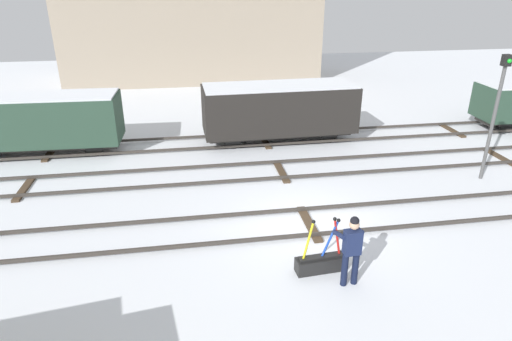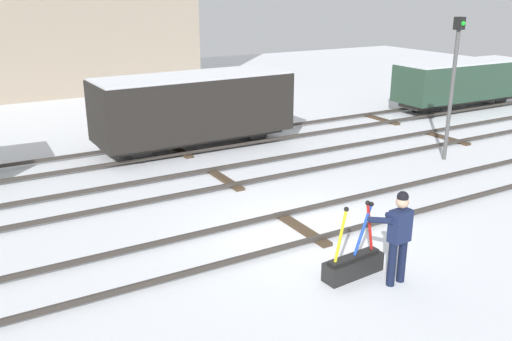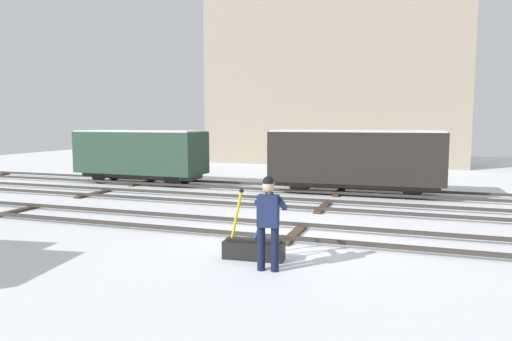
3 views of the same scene
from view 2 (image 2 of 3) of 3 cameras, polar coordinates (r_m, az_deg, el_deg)
name	(u,v)px [view 2 (image 2 of 3)]	position (r m, az deg, el deg)	size (l,w,h in m)	color
ground_plane	(301,230)	(12.17, 4.76, -6.22)	(60.00, 60.00, 0.00)	silver
track_main_line	(302,226)	(12.13, 4.78, -5.76)	(44.00, 1.94, 0.18)	#38332D
track_siding_near	(224,177)	(15.17, -3.34, -0.67)	(44.00, 1.94, 0.18)	#38332D
track_siding_far	(178,148)	(18.10, -8.13, 2.36)	(44.00, 1.94, 0.18)	#38332D
switch_lever_frame	(353,263)	(10.39, 10.13, -9.52)	(1.26, 0.45, 1.44)	black
rail_worker	(398,232)	(9.99, 14.63, -6.22)	(0.57, 0.68, 1.78)	#111831
signal_post	(454,76)	(17.50, 19.92, 9.26)	(0.24, 0.32, 4.30)	#4C4C4C
freight_car_mid_siding	(194,107)	(18.01, -6.50, 6.61)	(6.44, 2.34, 2.45)	#2D2B28
freight_car_near_switch	(462,81)	(25.78, 20.66, 8.72)	(6.41, 2.05, 2.09)	#2D2B28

